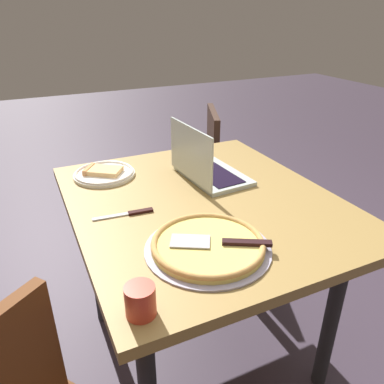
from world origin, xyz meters
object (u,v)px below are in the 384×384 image
Objects in this scene: dining_table at (203,221)px; pizza_plate at (104,173)px; laptop at (206,167)px; drink_cup at (140,300)px; pizza_tray at (208,245)px; table_knife at (129,213)px; chair_near at (192,165)px.

dining_table is 0.48m from pizza_plate.
drink_cup is at bearing -37.85° from laptop.
pizza_plate is (-0.37, -0.29, 0.11)m from dining_table.
laptop is at bearing 61.07° from pizza_plate.
dining_table is at bearing 139.45° from drink_cup.
pizza_tray is (0.30, -0.13, 0.11)m from dining_table.
pizza_plate reaches higher than table_knife.
pizza_plate is 0.37m from table_knife.
dining_table is 1.04m from chair_near.
pizza_tray is 0.31m from drink_cup.
laptop reaches higher than table_knife.
chair_near is (-0.57, 0.68, -0.29)m from pizza_plate.
drink_cup reaches higher than pizza_tray.
pizza_tray is at bearing 26.35° from table_knife.
table_knife is at bearing -91.68° from dining_table.
drink_cup is (0.47, -0.11, 0.04)m from table_knife.
dining_table is 0.30m from table_knife.
table_knife is at bearing -36.14° from chair_near.
chair_near is (-1.41, 0.79, -0.32)m from drink_cup.
chair_near reaches higher than dining_table.
laptop is at bearing 153.99° from pizza_tray.
laptop is at bearing 112.42° from table_knife.
pizza_tray is at bearing -24.28° from dining_table.
laptop is (-0.16, 0.09, 0.15)m from dining_table.
pizza_tray reaches higher than dining_table.
table_knife is 2.66× the size of drink_cup.
laptop reaches higher than pizza_tray.
pizza_tray reaches higher than table_knife.
pizza_plate reaches higher than dining_table.
pizza_plate is 0.68× the size of pizza_tray.
table_knife is (0.37, 0.00, -0.01)m from pizza_plate.
dining_table is 3.21× the size of laptop.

